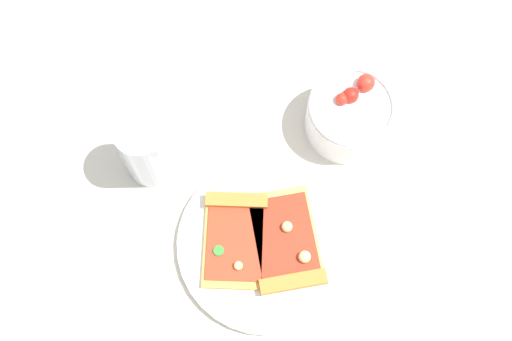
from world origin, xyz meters
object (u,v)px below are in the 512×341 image
at_px(salad_bowl, 350,114).
at_px(plate, 267,244).
at_px(pizza_slice_near, 235,233).
at_px(soda_glass, 146,151).
at_px(pizza_slice_far, 287,247).

bearing_deg(salad_bowl, plate, 113.30).
bearing_deg(pizza_slice_near, salad_bowl, -77.41).
distance_m(salad_bowl, soda_glass, 0.29).
bearing_deg(salad_bowl, soda_glass, 69.25).
relative_size(plate, pizza_slice_far, 1.51).
xyz_separation_m(salad_bowl, soda_glass, (0.10, 0.27, 0.02)).
relative_size(plate, pizza_slice_near, 1.59).
bearing_deg(salad_bowl, pizza_slice_far, 120.40).
distance_m(plate, pizza_slice_far, 0.03).
height_order(salad_bowl, soda_glass, soda_glass).
bearing_deg(pizza_slice_far, pizza_slice_near, 40.87).
xyz_separation_m(plate, salad_bowl, (0.09, -0.20, 0.03)).
distance_m(pizza_slice_far, salad_bowl, 0.21).
xyz_separation_m(pizza_slice_near, salad_bowl, (0.05, -0.23, 0.02)).
bearing_deg(pizza_slice_far, salad_bowl, -59.60).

